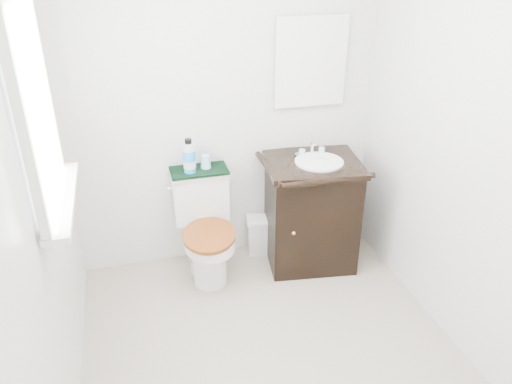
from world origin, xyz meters
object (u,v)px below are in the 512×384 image
toilet (205,231)px  mouthwash_bottle (189,157)px  vanity (311,210)px  cup (206,161)px  trash_bin (260,235)px

toilet → mouthwash_bottle: bearing=124.0°
vanity → cup: 0.85m
toilet → mouthwash_bottle: (-0.06, 0.10, 0.55)m
toilet → vanity: (0.78, -0.07, 0.10)m
trash_bin → vanity: bearing=-30.6°
toilet → cup: (0.05, 0.14, 0.49)m
vanity → cup: bearing=164.5°
toilet → cup: 0.51m
mouthwash_bottle → cup: (0.12, 0.04, -0.06)m
vanity → trash_bin: bearing=149.4°
vanity → trash_bin: size_ratio=3.07×
toilet → cup: bearing=68.6°
toilet → cup: cup is taller
toilet → mouthwash_bottle: size_ratio=3.12×
trash_bin → mouthwash_bottle: mouthwash_bottle is taller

